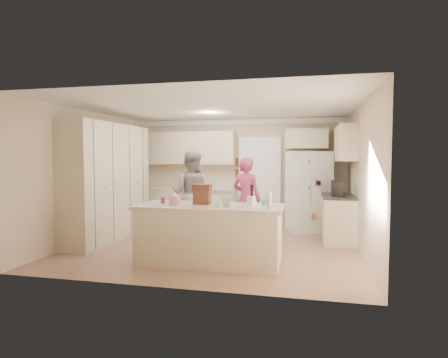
% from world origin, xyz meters
% --- Properties ---
extents(floor, '(5.20, 4.60, 0.02)m').
position_xyz_m(floor, '(0.00, 0.00, -0.01)').
color(floor, '#8D674F').
rests_on(floor, ground).
extents(ceiling, '(5.20, 4.60, 0.02)m').
position_xyz_m(ceiling, '(0.00, 0.00, 2.61)').
color(ceiling, white).
rests_on(ceiling, wall_back).
extents(wall_back, '(5.20, 0.02, 2.60)m').
position_xyz_m(wall_back, '(0.00, 2.31, 1.30)').
color(wall_back, beige).
rests_on(wall_back, ground).
extents(wall_front, '(5.20, 0.02, 2.60)m').
position_xyz_m(wall_front, '(0.00, -2.31, 1.30)').
color(wall_front, beige).
rests_on(wall_front, ground).
extents(wall_left, '(0.02, 4.60, 2.60)m').
position_xyz_m(wall_left, '(-2.61, 0.00, 1.30)').
color(wall_left, beige).
rests_on(wall_left, ground).
extents(wall_right, '(0.02, 4.60, 2.60)m').
position_xyz_m(wall_right, '(2.61, 0.00, 1.30)').
color(wall_right, beige).
rests_on(wall_right, ground).
extents(crown_back, '(5.20, 0.08, 0.12)m').
position_xyz_m(crown_back, '(0.00, 2.26, 2.53)').
color(crown_back, white).
rests_on(crown_back, wall_back).
extents(pantry_bank, '(0.60, 2.60, 2.35)m').
position_xyz_m(pantry_bank, '(-2.30, 0.20, 1.18)').
color(pantry_bank, beige).
rests_on(pantry_bank, floor).
extents(back_base_cab, '(2.20, 0.60, 0.88)m').
position_xyz_m(back_base_cab, '(-1.15, 2.00, 0.44)').
color(back_base_cab, beige).
rests_on(back_base_cab, floor).
extents(back_countertop, '(2.24, 0.63, 0.04)m').
position_xyz_m(back_countertop, '(-1.15, 1.99, 0.90)').
color(back_countertop, beige).
rests_on(back_countertop, back_base_cab).
extents(back_upper_cab, '(2.20, 0.35, 0.80)m').
position_xyz_m(back_upper_cab, '(-1.15, 2.12, 1.90)').
color(back_upper_cab, beige).
rests_on(back_upper_cab, wall_back).
extents(doorway_opening, '(0.90, 0.06, 2.10)m').
position_xyz_m(doorway_opening, '(0.55, 2.28, 1.05)').
color(doorway_opening, black).
rests_on(doorway_opening, floor).
extents(doorway_casing, '(1.02, 0.03, 2.22)m').
position_xyz_m(doorway_casing, '(0.55, 2.24, 1.05)').
color(doorway_casing, white).
rests_on(doorway_casing, floor).
extents(wall_frame_upper, '(0.15, 0.02, 0.20)m').
position_xyz_m(wall_frame_upper, '(0.02, 2.27, 1.55)').
color(wall_frame_upper, brown).
rests_on(wall_frame_upper, wall_back).
extents(wall_frame_lower, '(0.15, 0.02, 0.20)m').
position_xyz_m(wall_frame_lower, '(0.02, 2.27, 1.28)').
color(wall_frame_lower, brown).
rests_on(wall_frame_lower, wall_back).
extents(refrigerator, '(1.07, 0.94, 1.80)m').
position_xyz_m(refrigerator, '(1.70, 1.87, 0.90)').
color(refrigerator, white).
rests_on(refrigerator, floor).
extents(fridge_seam, '(0.02, 0.02, 1.78)m').
position_xyz_m(fridge_seam, '(1.70, 1.51, 0.90)').
color(fridge_seam, gray).
rests_on(fridge_seam, refrigerator).
extents(fridge_dispenser, '(0.22, 0.03, 0.35)m').
position_xyz_m(fridge_dispenser, '(1.48, 1.50, 1.15)').
color(fridge_dispenser, black).
rests_on(fridge_dispenser, refrigerator).
extents(fridge_handle_l, '(0.02, 0.02, 0.85)m').
position_xyz_m(fridge_handle_l, '(1.65, 1.50, 1.05)').
color(fridge_handle_l, silver).
rests_on(fridge_handle_l, refrigerator).
extents(fridge_handle_r, '(0.02, 0.02, 0.85)m').
position_xyz_m(fridge_handle_r, '(1.75, 1.50, 1.05)').
color(fridge_handle_r, silver).
rests_on(fridge_handle_r, refrigerator).
extents(over_fridge_cab, '(0.95, 0.35, 0.45)m').
position_xyz_m(over_fridge_cab, '(1.65, 2.12, 2.10)').
color(over_fridge_cab, beige).
rests_on(over_fridge_cab, wall_back).
extents(right_base_cab, '(0.60, 1.20, 0.88)m').
position_xyz_m(right_base_cab, '(2.30, 1.00, 0.44)').
color(right_base_cab, beige).
rests_on(right_base_cab, floor).
extents(right_countertop, '(0.63, 1.24, 0.04)m').
position_xyz_m(right_countertop, '(2.29, 1.00, 0.90)').
color(right_countertop, '#2D2B28').
rests_on(right_countertop, right_base_cab).
extents(right_upper_cab, '(0.35, 1.50, 0.70)m').
position_xyz_m(right_upper_cab, '(2.43, 1.20, 1.95)').
color(right_upper_cab, beige).
rests_on(right_upper_cab, wall_right).
extents(coffee_maker, '(0.22, 0.28, 0.30)m').
position_xyz_m(coffee_maker, '(2.25, 0.80, 1.07)').
color(coffee_maker, black).
rests_on(coffee_maker, right_countertop).
extents(island_base, '(2.20, 0.90, 0.88)m').
position_xyz_m(island_base, '(0.20, -1.10, 0.44)').
color(island_base, beige).
rests_on(island_base, floor).
extents(island_top, '(2.28, 0.96, 0.05)m').
position_xyz_m(island_top, '(0.20, -1.10, 0.90)').
color(island_top, beige).
rests_on(island_top, island_base).
extents(utensil_crock, '(0.13, 0.13, 0.15)m').
position_xyz_m(utensil_crock, '(0.85, -1.05, 1.00)').
color(utensil_crock, white).
rests_on(utensil_crock, island_top).
extents(tissue_box, '(0.13, 0.13, 0.14)m').
position_xyz_m(tissue_box, '(-0.35, -1.20, 1.00)').
color(tissue_box, pink).
rests_on(tissue_box, island_top).
extents(tissue_plume, '(0.08, 0.08, 0.08)m').
position_xyz_m(tissue_plume, '(-0.35, -1.20, 1.10)').
color(tissue_plume, white).
rests_on(tissue_plume, tissue_box).
extents(dollhouse_body, '(0.26, 0.18, 0.22)m').
position_xyz_m(dollhouse_body, '(0.05, -1.00, 1.04)').
color(dollhouse_body, brown).
rests_on(dollhouse_body, island_top).
extents(dollhouse_roof, '(0.28, 0.20, 0.10)m').
position_xyz_m(dollhouse_roof, '(0.05, -1.00, 1.20)').
color(dollhouse_roof, '#592D1E').
rests_on(dollhouse_roof, dollhouse_body).
extents(jam_jar, '(0.07, 0.07, 0.09)m').
position_xyz_m(jam_jar, '(-0.60, -1.05, 0.97)').
color(jam_jar, '#59263F').
rests_on(jam_jar, island_top).
extents(greeting_card_a, '(0.12, 0.06, 0.16)m').
position_xyz_m(greeting_card_a, '(0.35, -1.30, 1.01)').
color(greeting_card_a, white).
rests_on(greeting_card_a, island_top).
extents(greeting_card_b, '(0.12, 0.05, 0.16)m').
position_xyz_m(greeting_card_b, '(0.50, -1.25, 1.01)').
color(greeting_card_b, silver).
rests_on(greeting_card_b, island_top).
extents(water_bottle, '(0.07, 0.07, 0.24)m').
position_xyz_m(water_bottle, '(1.15, -1.25, 1.04)').
color(water_bottle, silver).
rests_on(water_bottle, island_top).
extents(shaker_salt, '(0.05, 0.05, 0.09)m').
position_xyz_m(shaker_salt, '(1.02, -0.88, 0.97)').
color(shaker_salt, '#4656AD').
rests_on(shaker_salt, island_top).
extents(shaker_pepper, '(0.05, 0.05, 0.09)m').
position_xyz_m(shaker_pepper, '(1.09, -0.88, 0.97)').
color(shaker_pepper, '#4656AD').
rests_on(shaker_pepper, island_top).
extents(teen_boy, '(0.89, 0.70, 1.81)m').
position_xyz_m(teen_boy, '(-0.71, 0.77, 0.91)').
color(teen_boy, gray).
rests_on(teen_boy, floor).
extents(teen_girl, '(0.72, 0.59, 1.68)m').
position_xyz_m(teen_girl, '(0.50, 0.61, 0.84)').
color(teen_girl, '#C73D62').
rests_on(teen_girl, floor).
extents(fridge_magnets, '(0.76, 0.02, 1.44)m').
position_xyz_m(fridge_magnets, '(1.70, 1.51, 0.90)').
color(fridge_magnets, tan).
rests_on(fridge_magnets, refrigerator).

